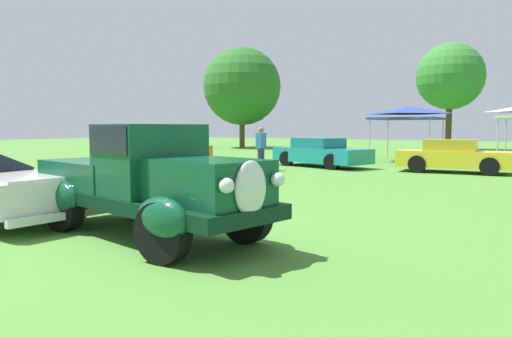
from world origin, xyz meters
The scene contains 11 objects.
ground_plane centered at (0.00, 0.00, 0.00)m, with size 120.00×120.00×0.00m, color #4C8433.
feature_pickup_truck centered at (0.15, -0.16, 0.87)m, with size 4.75×2.44×1.70m.
show_car_orange centered at (-11.06, 12.60, 0.60)m, with size 4.16×2.48×1.22m.
show_car_teal centered at (-3.33, 13.19, 0.60)m, with size 4.62×2.90×1.22m.
show_car_yellow centered at (1.96, 13.47, 0.60)m, with size 4.12×1.98×1.22m.
spectator_near_truck centered at (-4.49, 10.34, 0.91)m, with size 0.24×0.40×1.69m.
spectator_by_row centered at (-6.46, 6.25, 0.91)m, with size 0.46×0.43×1.69m.
spectator_far_side centered at (-3.87, 4.19, 0.91)m, with size 0.42×0.28×1.69m.
canopy_tent_left_field centered at (-1.20, 18.60, 2.42)m, with size 3.11×3.11×2.71m.
treeline_far_left centered at (-17.40, 27.75, 5.07)m, with size 6.42×6.42×8.30m.
treeline_mid_left centered at (-2.08, 32.86, 5.45)m, with size 4.93×4.93×7.94m.
Camera 1 is at (5.44, -5.32, 1.65)m, focal length 33.67 mm.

